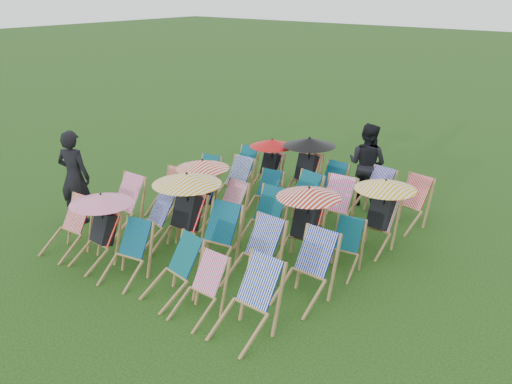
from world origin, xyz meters
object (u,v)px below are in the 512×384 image
Objects in this scene: deckchair_0 at (67,227)px; person_rear at (367,164)px; deckchair_5 at (246,302)px; person_left at (74,177)px; deckchair_29 at (407,203)px.

deckchair_0 is 0.54× the size of person_rear.
deckchair_5 is at bearing 101.84° from person_rear.
person_left is 1.05× the size of person_rear.
deckchair_29 is at bearing 91.09° from deckchair_5.
person_rear is at bearing 164.06° from deckchair_29.
deckchair_5 is (3.98, 0.01, 0.04)m from deckchair_0.
deckchair_0 is at bearing 118.98° from person_left.
deckchair_0 is 6.01m from person_rear.
deckchair_5 is 5.12m from person_left.
person_rear is (-1.07, 5.23, 0.37)m from deckchair_5.
person_rear is at bearing 104.10° from deckchair_5.
person_rear reaches higher than deckchair_5.
person_left is 5.85m from person_rear.
person_left reaches higher than person_rear.
person_rear is at bearing 57.95° from deckchair_0.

